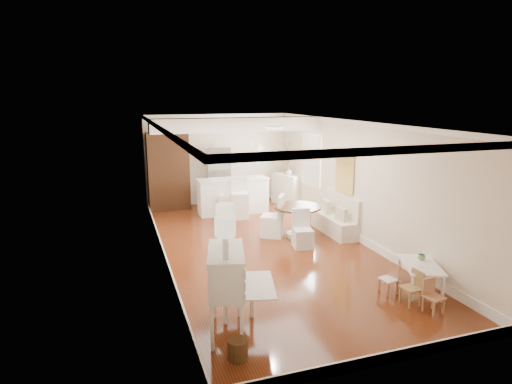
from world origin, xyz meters
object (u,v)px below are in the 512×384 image
kids_chair_a (411,288)px  dining_table (297,222)px  secretary_bureau (226,292)px  sideboard (287,189)px  slip_chair_near (303,229)px  breakfast_counter (233,196)px  gustavian_armchair (232,285)px  kids_table (420,277)px  kids_chair_b (389,279)px  bar_stool_left (227,200)px  kids_chair_c (434,297)px  bar_stool_right (239,198)px  wicker_basket (238,349)px  fridge (230,176)px  pantry_cabinet (168,171)px  slip_chair_far (272,216)px

kids_chair_a → dining_table: dining_table is taller
secretary_bureau → sideboard: 7.63m
slip_chair_near → breakfast_counter: 3.38m
gustavian_armchair → kids_table: (3.35, -0.21, -0.25)m
kids_chair_b → bar_stool_left: size_ratio=0.53×
kids_table → kids_chair_c: bearing=-114.1°
bar_stool_left → bar_stool_right: bar_stool_right is taller
wicker_basket → sideboard: bearing=63.1°
kids_chair_a → fridge: 7.48m
gustavian_armchair → wicker_basket: 1.23m
breakfast_counter → sideboard: bearing=13.9°
wicker_basket → dining_table: dining_table is taller
slip_chair_near → fridge: 4.41m
secretary_bureau → kids_table: 3.60m
sideboard → kids_chair_a: bearing=-116.6°
wicker_basket → fridge: 8.21m
wicker_basket → kids_chair_a: size_ratio=0.46×
bar_stool_right → fridge: fridge is taller
kids_chair_b → pantry_cabinet: size_ratio=0.24×
bar_stool_left → kids_chair_b: bearing=-52.3°
kids_chair_c → kids_chair_b: bearing=101.0°
kids_chair_a → dining_table: (-0.38, 3.75, 0.09)m
gustavian_armchair → kids_chair_b: size_ratio=1.81×
wicker_basket → kids_table: 3.72m
breakfast_counter → bar_stool_right: bar_stool_right is taller
pantry_cabinet → slip_chair_near: bearing=-61.2°
kids_chair_a → slip_chair_far: 4.12m
wicker_basket → dining_table: (2.72, 4.30, 0.25)m
gustavian_armchair → kids_table: bearing=-102.5°
kids_chair_b → bar_stool_right: bar_stool_right is taller
wicker_basket → fridge: bearing=75.6°
pantry_cabinet → kids_chair_a: bearing=-68.1°
wicker_basket → pantry_cabinet: bearing=89.1°
gustavian_armchair → kids_chair_b: gustavian_armchair is taller
secretary_bureau → slip_chair_far: 4.43m
bar_stool_left → wicker_basket: bearing=-80.5°
kids_chair_c → sideboard: (0.46, 7.15, 0.20)m
wicker_basket → bar_stool_right: bearing=73.6°
kids_table → breakfast_counter: (-1.77, 5.93, 0.27)m
bar_stool_right → pantry_cabinet: 2.46m
gustavian_armchair → breakfast_counter: (1.58, 5.72, 0.02)m
wicker_basket → kids_chair_c: size_ratio=0.49×
kids_chair_a → slip_chair_far: bearing=-170.3°
gustavian_armchair → slip_chair_far: size_ratio=0.96×
secretary_bureau → pantry_cabinet: 7.30m
gustavian_armchair → slip_chair_near: gustavian_armchair is taller
dining_table → slip_chair_near: (-0.18, -0.73, 0.05)m
sideboard → gustavian_armchair: bearing=-140.8°
secretary_bureau → wicker_basket: 0.83m
kids_chair_a → sideboard: 6.82m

